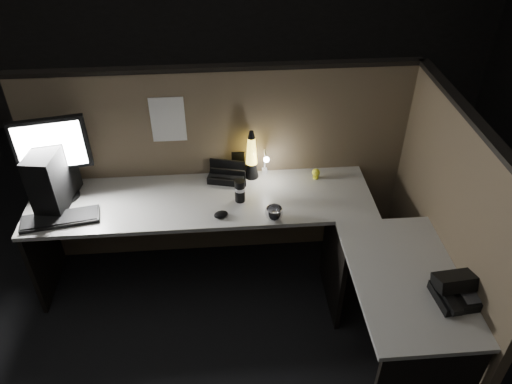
{
  "coord_description": "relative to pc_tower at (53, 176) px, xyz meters",
  "views": [
    {
      "loc": [
        0.0,
        -2.05,
        2.79
      ],
      "look_at": [
        0.2,
        0.35,
        0.96
      ],
      "focal_mm": 35.0,
      "sensor_mm": 36.0,
      "label": 1
    }
  ],
  "objects": [
    {
      "name": "clip_lamp",
      "position": [
        1.39,
        0.16,
        -0.08
      ],
      "size": [
        0.04,
        0.16,
        0.21
      ],
      "color": "white",
      "rests_on": "desk"
    },
    {
      "name": "desk_phone",
      "position": [
        2.3,
        -1.02,
        -0.15
      ],
      "size": [
        0.26,
        0.27,
        0.15
      ],
      "rotation": [
        0.0,
        0.0,
        0.09
      ],
      "color": "black",
      "rests_on": "desk"
    },
    {
      "name": "partition_right",
      "position": [
        2.42,
        -0.56,
        -0.19
      ],
      "size": [
        0.06,
        1.66,
        1.5
      ],
      "primitive_type": "cube",
      "color": "brown",
      "rests_on": "ground"
    },
    {
      "name": "mouse",
      "position": [
        1.07,
        -0.25,
        -0.19
      ],
      "size": [
        0.11,
        0.09,
        0.04
      ],
      "primitive_type": "ellipsoid",
      "rotation": [
        0.0,
        0.0,
        0.34
      ],
      "color": "black",
      "rests_on": "desk"
    },
    {
      "name": "desk",
      "position": [
        1.27,
        -0.41,
        -0.35
      ],
      "size": [
        2.6,
        1.6,
        0.73
      ],
      "color": "#B3B0A9",
      "rests_on": "ground"
    },
    {
      "name": "monitor",
      "position": [
        0.02,
        0.06,
        0.15
      ],
      "size": [
        0.45,
        0.19,
        0.58
      ],
      "rotation": [
        0.0,
        0.0,
        0.18
      ],
      "color": "black",
      "rests_on": "desk"
    },
    {
      "name": "figurine",
      "position": [
        1.75,
        0.12,
        -0.16
      ],
      "size": [
        0.06,
        0.06,
        0.06
      ],
      "primitive_type": "sphere",
      "color": "#FFFA28",
      "rests_on": "desk"
    },
    {
      "name": "travel_mug",
      "position": [
        1.2,
        -0.09,
        -0.12
      ],
      "size": [
        0.07,
        0.07,
        0.16
      ],
      "primitive_type": "cylinder",
      "color": "black",
      "rests_on": "desk"
    },
    {
      "name": "partition_back",
      "position": [
        1.09,
        0.27,
        -0.19
      ],
      "size": [
        2.66,
        0.06,
        1.5
      ],
      "primitive_type": "cube",
      "color": "brown",
      "rests_on": "ground"
    },
    {
      "name": "keyboard",
      "position": [
        0.05,
        -0.21,
        -0.19
      ],
      "size": [
        0.5,
        0.24,
        0.02
      ],
      "primitive_type": "cube",
      "rotation": [
        0.0,
        0.0,
        0.17
      ],
      "color": "black",
      "rests_on": "desk"
    },
    {
      "name": "pinned_paper",
      "position": [
        0.75,
        0.24,
        0.24
      ],
      "size": [
        0.23,
        0.0,
        0.32
      ],
      "primitive_type": "cube",
      "color": "white",
      "rests_on": "partition_back"
    },
    {
      "name": "pc_tower",
      "position": [
        0.0,
        0.0,
        0.0
      ],
      "size": [
        0.23,
        0.41,
        0.41
      ],
      "primitive_type": "cube",
      "rotation": [
        0.0,
        0.0,
        -0.15
      ],
      "color": "black",
      "rests_on": "desk"
    },
    {
      "name": "room_shell",
      "position": [
        1.09,
        -0.66,
        0.68
      ],
      "size": [
        6.0,
        6.0,
        6.0
      ],
      "color": "silver",
      "rests_on": "ground"
    },
    {
      "name": "lava_lamp",
      "position": [
        1.3,
        0.18,
        -0.05
      ],
      "size": [
        0.1,
        0.1,
        0.37
      ],
      "color": "black",
      "rests_on": "desk"
    },
    {
      "name": "organizer",
      "position": [
        1.13,
        0.19,
        -0.16
      ],
      "size": [
        0.3,
        0.27,
        0.19
      ],
      "rotation": [
        0.0,
        0.0,
        -0.24
      ],
      "color": "black",
      "rests_on": "desk"
    },
    {
      "name": "floor",
      "position": [
        1.09,
        -0.66,
        -0.94
      ],
      "size": [
        6.0,
        6.0,
        0.0
      ],
      "primitive_type": "plane",
      "color": "black",
      "rests_on": "ground"
    },
    {
      "name": "steel_mug",
      "position": [
        1.4,
        -0.3,
        -0.16
      ],
      "size": [
        0.14,
        0.14,
        0.09
      ],
      "primitive_type": "imported",
      "rotation": [
        0.0,
        0.0,
        0.31
      ],
      "color": "silver",
      "rests_on": "desk"
    }
  ]
}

